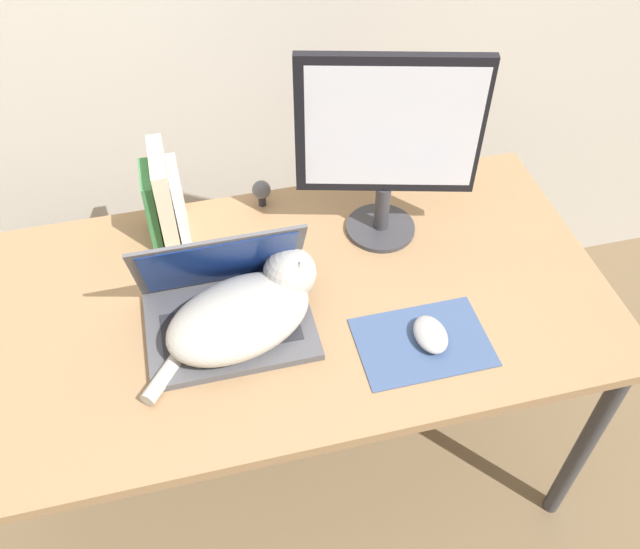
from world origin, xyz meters
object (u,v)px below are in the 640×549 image
object	(u,v)px
cat	(247,310)
external_monitor	(388,141)
webcam	(261,191)
computer_mouse	(431,334)
book_row	(164,199)
laptop	(227,306)

from	to	relation	value
cat	external_monitor	size ratio (longest dim) A/B	0.85
webcam	external_monitor	bearing A→B (deg)	-31.42
computer_mouse	external_monitor	bearing A→B (deg)	90.05
book_row	computer_mouse	bearing A→B (deg)	-42.78
laptop	cat	bearing A→B (deg)	-41.05
cat	book_row	world-z (taller)	book_row
webcam	book_row	bearing A→B (deg)	-168.21
webcam	cat	bearing A→B (deg)	-104.34
book_row	laptop	bearing A→B (deg)	-72.77
laptop	computer_mouse	xyz separation A→B (m)	(0.41, -0.15, -0.03)
external_monitor	book_row	bearing A→B (deg)	167.32
external_monitor	book_row	size ratio (longest dim) A/B	2.03
laptop	external_monitor	xyz separation A→B (m)	(0.41, 0.20, 0.22)
laptop	webcam	bearing A→B (deg)	68.77
laptop	computer_mouse	size ratio (longest dim) A/B	3.47
book_row	webcam	world-z (taller)	book_row
cat	webcam	world-z (taller)	cat
book_row	cat	bearing A→B (deg)	-68.55
cat	computer_mouse	world-z (taller)	cat
external_monitor	computer_mouse	bearing A→B (deg)	-89.95
external_monitor	laptop	bearing A→B (deg)	-153.98
external_monitor	computer_mouse	size ratio (longest dim) A/B	4.62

